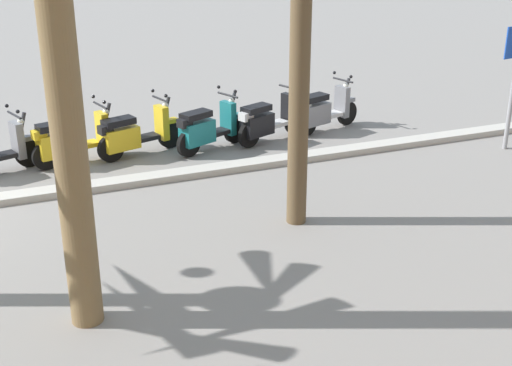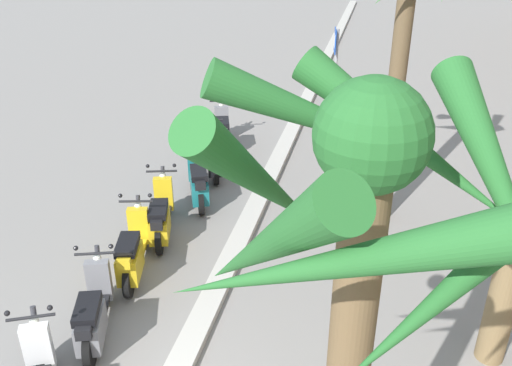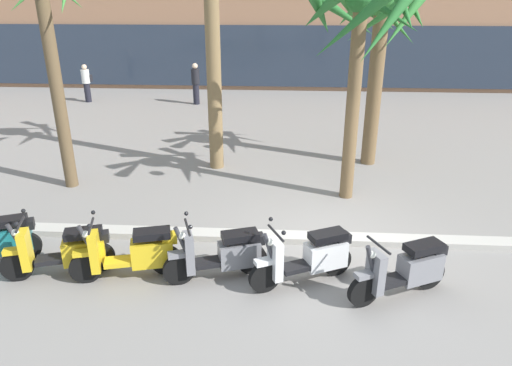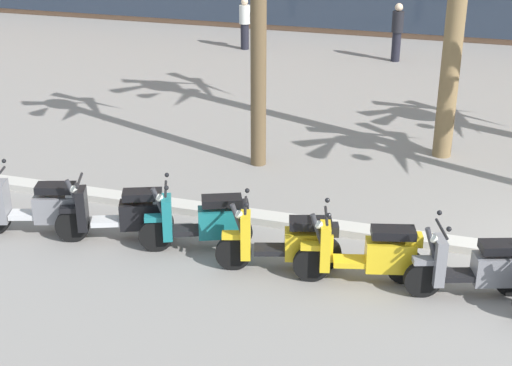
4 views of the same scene
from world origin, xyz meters
name	(u,v)px [view 4 (image 4 of 4)]	position (x,y,z in m)	size (l,w,h in m)	color
scooter_grey_mid_front	(40,207)	(-8.57, -1.40, 0.45)	(1.69, 0.79, 1.17)	black
scooter_black_second_in_line	(123,214)	(-7.21, -1.21, 0.44)	(1.73, 0.88, 1.04)	black
scooter_teal_tail_end	(204,222)	(-5.91, -1.12, 0.46)	(1.63, 0.86, 1.17)	black
scooter_yellow_far_back	(288,242)	(-4.53, -1.36, 0.44)	(1.77, 0.78, 1.17)	black
scooter_yellow_mid_centre	(370,253)	(-3.36, -1.36, 0.46)	(1.79, 0.74, 1.17)	black
scooter_grey_gap_after_mid	(479,267)	(-1.90, -1.28, 0.44)	(1.69, 0.80, 1.17)	black
pedestrian_strolling_near_curb	(397,31)	(-4.71, 11.53, 0.90)	(0.34, 0.34, 1.70)	black
pedestrian_window_shopping	(245,22)	(-9.45, 11.67, 0.84)	(0.46, 0.37, 1.59)	black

